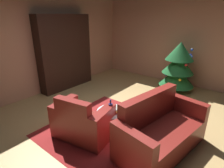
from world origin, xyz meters
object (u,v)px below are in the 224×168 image
(armchair_red, at_px, (82,122))
(bottle_on_table, at_px, (111,109))
(couch_red, at_px, (160,132))
(coffee_table, at_px, (112,113))
(book_stack_on_table, at_px, (114,109))
(decorated_tree, at_px, (178,66))
(bookshelf_unit, at_px, (69,53))

(armchair_red, height_order, bottle_on_table, armchair_red)
(couch_red, distance_m, coffee_table, 0.97)
(book_stack_on_table, xyz_separation_m, decorated_tree, (0.18, 2.86, 0.27))
(book_stack_on_table, bearing_deg, coffee_table, -159.93)
(armchair_red, relative_size, couch_red, 0.65)
(coffee_table, distance_m, bottle_on_table, 0.24)
(decorated_tree, bearing_deg, coffee_table, -94.44)
(couch_red, bearing_deg, bottle_on_table, -163.68)
(coffee_table, relative_size, decorated_tree, 0.41)
(bottle_on_table, xyz_separation_m, decorated_tree, (0.14, 3.02, 0.20))
(coffee_table, xyz_separation_m, decorated_tree, (0.22, 2.88, 0.37))
(bookshelf_unit, xyz_separation_m, coffee_table, (2.60, -1.09, -0.69))
(book_stack_on_table, bearing_deg, bottle_on_table, -77.45)
(couch_red, bearing_deg, decorated_tree, 104.92)
(book_stack_on_table, height_order, decorated_tree, decorated_tree)
(book_stack_on_table, relative_size, bottle_on_table, 0.70)
(bookshelf_unit, xyz_separation_m, decorated_tree, (2.83, 1.79, -0.32))
(armchair_red, bearing_deg, bookshelf_unit, 145.13)
(coffee_table, height_order, bottle_on_table, bottle_on_table)
(armchair_red, height_order, book_stack_on_table, armchair_red)
(book_stack_on_table, bearing_deg, decorated_tree, 86.46)
(couch_red, bearing_deg, bookshelf_unit, 164.68)
(bookshelf_unit, height_order, book_stack_on_table, bookshelf_unit)
(bookshelf_unit, bearing_deg, book_stack_on_table, -22.02)
(bookshelf_unit, xyz_separation_m, bottle_on_table, (2.69, -1.23, -0.51))
(coffee_table, xyz_separation_m, bottle_on_table, (0.08, -0.14, 0.18))
(bookshelf_unit, xyz_separation_m, book_stack_on_table, (2.65, -1.07, -0.59))
(armchair_red, height_order, couch_red, couch_red)
(coffee_table, bearing_deg, armchair_red, -121.85)
(armchair_red, relative_size, coffee_table, 1.93)
(armchair_red, distance_m, bottle_on_table, 0.60)
(bookshelf_unit, bearing_deg, bottle_on_table, -24.66)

